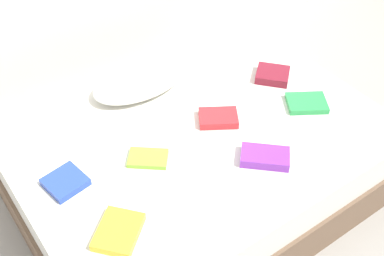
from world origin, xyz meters
name	(u,v)px	position (x,y,z in m)	size (l,w,h in m)	color
ground_plane	(197,190)	(0.00, 0.00, 0.00)	(8.00, 8.00, 0.00)	#9E998E
bed	(197,162)	(0.00, 0.00, 0.25)	(2.00, 1.50, 0.50)	brown
pillow	(140,80)	(-0.06, 0.50, 0.56)	(0.60, 0.34, 0.12)	white
textbook_green	(307,103)	(0.64, -0.19, 0.52)	(0.22, 0.17, 0.03)	green
textbook_purple	(265,157)	(0.15, -0.38, 0.52)	(0.25, 0.14, 0.05)	purple
textbook_lime	(148,158)	(-0.34, -0.03, 0.51)	(0.20, 0.13, 0.02)	#8CC638
textbook_maroon	(273,75)	(0.65, 0.11, 0.53)	(0.20, 0.17, 0.05)	maroon
textbook_red	(218,118)	(0.14, -0.01, 0.52)	(0.21, 0.15, 0.04)	red
textbook_blue	(65,182)	(-0.75, 0.06, 0.52)	(0.18, 0.18, 0.04)	#2847B7
textbook_yellow	(118,232)	(-0.68, -0.35, 0.52)	(0.23, 0.18, 0.04)	yellow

